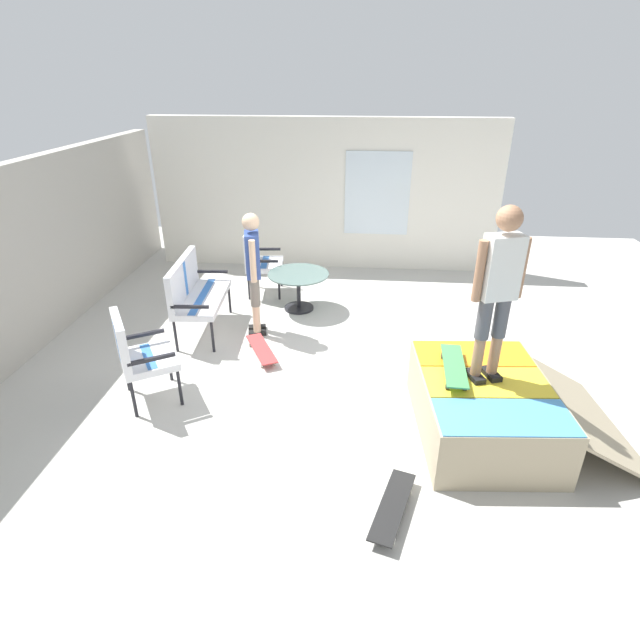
{
  "coord_description": "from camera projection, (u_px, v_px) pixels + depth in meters",
  "views": [
    {
      "loc": [
        -4.99,
        -0.19,
        3.22
      ],
      "look_at": [
        0.07,
        0.26,
        0.7
      ],
      "focal_mm": 28.17,
      "sensor_mm": 36.0,
      "label": 1
    }
  ],
  "objects": [
    {
      "name": "ground_plane",
      "position": [
        341.0,
        380.0,
        5.92
      ],
      "size": [
        12.0,
        12.0,
        0.1
      ],
      "primitive_type": "cube",
      "color": "beige"
    },
    {
      "name": "house_facade",
      "position": [
        326.0,
        195.0,
        8.76
      ],
      "size": [
        0.23,
        6.0,
        2.57
      ],
      "color": "white",
      "rests_on": "ground_plane"
    },
    {
      "name": "skate_ramp",
      "position": [
        486.0,
        407.0,
        4.88
      ],
      "size": [
        1.74,
        2.08,
        0.59
      ],
      "color": "tan",
      "rests_on": "ground_plane"
    },
    {
      "name": "patio_bench",
      "position": [
        193.0,
        289.0,
        6.69
      ],
      "size": [
        1.28,
        0.63,
        1.02
      ],
      "color": "black",
      "rests_on": "ground_plane"
    },
    {
      "name": "patio_chair_near_house",
      "position": [
        257.0,
        257.0,
        7.88
      ],
      "size": [
        0.67,
        0.61,
        1.02
      ],
      "color": "black",
      "rests_on": "ground_plane"
    },
    {
      "name": "patio_chair_by_wall",
      "position": [
        136.0,
        351.0,
        5.22
      ],
      "size": [
        0.82,
        0.79,
        1.02
      ],
      "color": "black",
      "rests_on": "ground_plane"
    },
    {
      "name": "patio_table",
      "position": [
        299.0,
        284.0,
        7.42
      ],
      "size": [
        0.9,
        0.9,
        0.57
      ],
      "color": "black",
      "rests_on": "ground_plane"
    },
    {
      "name": "person_watching",
      "position": [
        253.0,
        266.0,
        6.49
      ],
      "size": [
        0.47,
        0.29,
        1.66
      ],
      "color": "black",
      "rests_on": "ground_plane"
    },
    {
      "name": "person_skater",
      "position": [
        498.0,
        284.0,
        4.38
      ],
      "size": [
        0.31,
        0.46,
        1.66
      ],
      "color": "black",
      "rests_on": "skate_ramp"
    },
    {
      "name": "skateboard_by_bench",
      "position": [
        261.0,
        349.0,
        6.32
      ],
      "size": [
        0.8,
        0.54,
        0.1
      ],
      "color": "#B23838",
      "rests_on": "ground_plane"
    },
    {
      "name": "skateboard_spare",
      "position": [
        393.0,
        506.0,
        4.03
      ],
      "size": [
        0.82,
        0.43,
        0.1
      ],
      "color": "black",
      "rests_on": "ground_plane"
    },
    {
      "name": "skateboard_on_ramp",
      "position": [
        454.0,
        366.0,
        4.83
      ],
      "size": [
        0.81,
        0.25,
        0.1
      ],
      "color": "#3F8C4C",
      "rests_on": "skate_ramp"
    }
  ]
}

